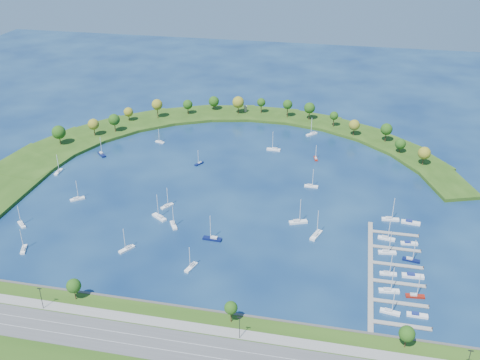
% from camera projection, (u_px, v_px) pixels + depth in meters
% --- Properties ---
extents(ground, '(700.00, 700.00, 0.00)m').
position_uv_depth(ground, '(230.00, 189.00, 310.10)').
color(ground, '#081D48').
rests_on(ground, ground).
extents(south_shoreline, '(420.00, 43.10, 11.60)m').
position_uv_depth(south_shoreline, '(156.00, 342.00, 203.08)').
color(south_shoreline, '#254612').
rests_on(south_shoreline, ground).
extents(breakwater, '(286.74, 247.64, 2.00)m').
position_uv_depth(breakwater, '(177.00, 146.00, 360.33)').
color(breakwater, '#254612').
rests_on(breakwater, ground).
extents(breakwater_trees, '(238.80, 92.67, 14.28)m').
position_uv_depth(breakwater_trees, '(233.00, 117.00, 381.87)').
color(breakwater_trees, '#382314').
rests_on(breakwater_trees, breakwater).
extents(harbor_tower, '(2.60, 2.60, 4.60)m').
position_uv_depth(harbor_tower, '(246.00, 109.00, 413.81)').
color(harbor_tower, gray).
rests_on(harbor_tower, breakwater).
extents(dock_system, '(24.28, 82.00, 1.60)m').
position_uv_depth(dock_system, '(387.00, 273.00, 241.50)').
color(dock_system, gray).
rests_on(dock_system, ground).
extents(moored_boat_0, '(5.79, 7.58, 11.16)m').
position_uv_depth(moored_boat_0, '(167.00, 206.00, 292.34)').
color(moored_boat_0, white).
rests_on(moored_boat_0, ground).
extents(moored_boat_1, '(4.66, 7.67, 10.92)m').
position_uv_depth(moored_boat_1, '(24.00, 249.00, 256.77)').
color(moored_boat_1, white).
rests_on(moored_boat_1, ground).
extents(moored_boat_2, '(5.89, 7.95, 11.63)m').
position_uv_depth(moored_boat_2, '(173.00, 225.00, 275.51)').
color(moored_boat_2, white).
rests_on(moored_boat_2, ground).
extents(moored_boat_3, '(7.39, 6.76, 11.53)m').
position_uv_depth(moored_boat_3, '(77.00, 198.00, 299.22)').
color(moored_boat_3, white).
rests_on(moored_boat_3, ground).
extents(moored_boat_4, '(5.73, 9.92, 14.07)m').
position_uv_depth(moored_boat_4, '(316.00, 235.00, 267.21)').
color(moored_boat_4, white).
rests_on(moored_boat_4, ground).
extents(moored_boat_5, '(4.44, 8.18, 11.59)m').
position_uv_depth(moored_boat_5, '(191.00, 267.00, 244.53)').
color(moored_boat_5, white).
rests_on(moored_boat_5, ground).
extents(moored_boat_6, '(7.64, 7.99, 12.70)m').
position_uv_depth(moored_boat_6, '(312.00, 134.00, 379.82)').
color(moored_boat_6, white).
rests_on(moored_boat_6, ground).
extents(moored_boat_7, '(6.89, 3.62, 9.75)m').
position_uv_depth(moored_boat_7, '(160.00, 141.00, 367.99)').
color(moored_boat_7, white).
rests_on(moored_boat_7, ground).
extents(moored_boat_8, '(9.58, 5.87, 13.65)m').
position_uv_depth(moored_boat_8, '(298.00, 221.00, 278.09)').
color(moored_boat_8, white).
rests_on(moored_boat_8, ground).
extents(moored_boat_9, '(7.78, 2.33, 11.38)m').
position_uv_depth(moored_boat_9, '(311.00, 186.00, 312.25)').
color(moored_boat_9, white).
rests_on(moored_boat_9, ground).
extents(moored_boat_10, '(8.91, 2.70, 13.00)m').
position_uv_depth(moored_boat_10, '(274.00, 149.00, 356.95)').
color(moored_boat_10, white).
rests_on(moored_boat_10, ground).
extents(moored_boat_11, '(3.21, 6.77, 9.60)m').
position_uv_depth(moored_boat_11, '(316.00, 158.00, 344.97)').
color(moored_boat_11, maroon).
rests_on(moored_boat_11, ground).
extents(moored_boat_12, '(7.88, 7.88, 12.80)m').
position_uv_depth(moored_boat_12, '(102.00, 154.00, 350.28)').
color(moored_boat_12, '#0A1343').
rests_on(moored_boat_12, ground).
extents(moored_boat_13, '(4.78, 6.62, 9.64)m').
position_uv_depth(moored_boat_13, '(199.00, 163.00, 338.54)').
color(moored_boat_13, '#0A1343').
rests_on(moored_boat_13, ground).
extents(moored_boat_14, '(6.24, 8.11, 11.97)m').
position_uv_depth(moored_boat_14, '(127.00, 248.00, 256.99)').
color(moored_boat_14, white).
rests_on(moored_boat_14, ground).
extents(moored_boat_15, '(9.15, 7.31, 13.63)m').
position_uv_depth(moored_boat_15, '(159.00, 217.00, 282.04)').
color(moored_boat_15, white).
rests_on(moored_boat_15, ground).
extents(moored_boat_16, '(9.28, 2.96, 13.49)m').
position_uv_depth(moored_boat_16, '(212.00, 238.00, 264.55)').
color(moored_boat_16, '#0A1343').
rests_on(moored_boat_16, ground).
extents(moored_boat_17, '(2.20, 7.80, 11.45)m').
position_uv_depth(moored_boat_17, '(59.00, 171.00, 328.31)').
color(moored_boat_17, white).
rests_on(moored_boat_17, ground).
extents(moored_boat_18, '(6.98, 6.45, 10.93)m').
position_uv_depth(moored_boat_18, '(22.00, 224.00, 276.02)').
color(moored_boat_18, white).
rests_on(moored_boat_18, ground).
extents(docked_boat_0, '(8.13, 3.50, 11.56)m').
position_uv_depth(docked_boat_0, '(390.00, 311.00, 218.34)').
color(docked_boat_0, white).
rests_on(docked_boat_0, ground).
extents(docked_boat_1, '(8.26, 2.39, 1.68)m').
position_uv_depth(docked_boat_1, '(417.00, 315.00, 216.79)').
color(docked_boat_1, white).
rests_on(docked_boat_1, ground).
extents(docked_boat_2, '(8.76, 3.33, 12.57)m').
position_uv_depth(docked_boat_2, '(389.00, 290.00, 229.93)').
color(docked_boat_2, white).
rests_on(docked_boat_2, ground).
extents(docked_boat_3, '(7.91, 2.88, 11.38)m').
position_uv_depth(docked_boat_3, '(415.00, 295.00, 227.01)').
color(docked_boat_3, maroon).
rests_on(docked_boat_3, ground).
extents(docked_boat_4, '(7.50, 2.57, 10.85)m').
position_uv_depth(docked_boat_4, '(388.00, 273.00, 240.39)').
color(docked_boat_4, white).
rests_on(docked_boat_4, ground).
extents(docked_boat_5, '(9.53, 3.10, 1.92)m').
position_uv_depth(docked_boat_5, '(413.00, 276.00, 238.93)').
color(docked_boat_5, white).
rests_on(docked_boat_5, ground).
extents(docked_boat_6, '(8.46, 3.32, 12.11)m').
position_uv_depth(docked_boat_6, '(387.00, 252.00, 254.60)').
color(docked_boat_6, white).
rests_on(docked_boat_6, ground).
extents(docked_boat_7, '(8.04, 3.48, 11.43)m').
position_uv_depth(docked_boat_7, '(411.00, 259.00, 249.35)').
color(docked_boat_7, '#0A1343').
rests_on(docked_boat_7, ground).
extents(docked_boat_8, '(8.38, 3.44, 11.96)m').
position_uv_depth(docked_boat_8, '(386.00, 238.00, 264.91)').
color(docked_boat_8, white).
rests_on(docked_boat_8, ground).
extents(docked_boat_9, '(8.19, 3.20, 1.63)m').
position_uv_depth(docked_boat_9, '(409.00, 243.00, 261.36)').
color(docked_boat_9, white).
rests_on(docked_boat_9, ground).
extents(docked_boat_10, '(8.96, 3.26, 12.89)m').
position_uv_depth(docked_boat_10, '(390.00, 219.00, 280.45)').
color(docked_boat_10, white).
rests_on(docked_boat_10, ground).
extents(docked_boat_11, '(9.55, 3.58, 1.90)m').
position_uv_depth(docked_boat_11, '(410.00, 222.00, 277.76)').
color(docked_boat_11, white).
rests_on(docked_boat_11, ground).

